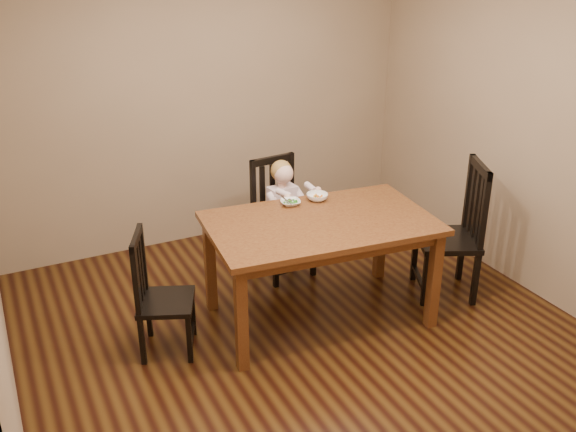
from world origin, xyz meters
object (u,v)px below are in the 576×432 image
bowl_veg (317,197)px  bowl_peas (290,203)px  chair_right (455,233)px  chair_left (159,296)px  toddler (284,207)px  dining_table (320,232)px  chair_child (280,219)px

bowl_veg → bowl_peas: bearing=178.3°
chair_right → chair_left: bearing=108.4°
toddler → chair_right: bearing=134.2°
dining_table → toddler: 0.78m
chair_child → chair_left: bearing=22.6°
dining_table → bowl_veg: size_ratio=10.26×
dining_table → chair_child: chair_child is taller
dining_table → chair_left: bearing=174.1°
chair_child → toddler: 0.15m
bowl_peas → toddler: bearing=71.3°
dining_table → chair_child: 0.85m
dining_table → toddler: toddler is taller
chair_right → bowl_peas: 1.36m
chair_left → bowl_veg: (1.38, 0.23, 0.41)m
chair_right → chair_child: bearing=73.6°
bowl_peas → dining_table: bearing=-79.8°
bowl_peas → bowl_veg: bowl_veg is taller
dining_table → bowl_peas: 0.39m
chair_child → chair_left: 1.45m
toddler → bowl_veg: (0.10, -0.41, 0.22)m
toddler → chair_child: bearing=-90.0°
chair_right → bowl_veg: chair_right is taller
dining_table → chair_left: size_ratio=1.90×
bowl_peas → chair_child: bearing=73.9°
chair_child → bowl_peas: 0.59m
dining_table → chair_right: size_ratio=1.53×
chair_child → chair_right: 1.46m
bowl_veg → chair_right: bearing=-26.8°
chair_left → chair_right: size_ratio=0.81×
chair_left → bowl_veg: chair_left is taller
chair_child → chair_right: size_ratio=0.90×
bowl_veg → chair_left: bearing=-170.4°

